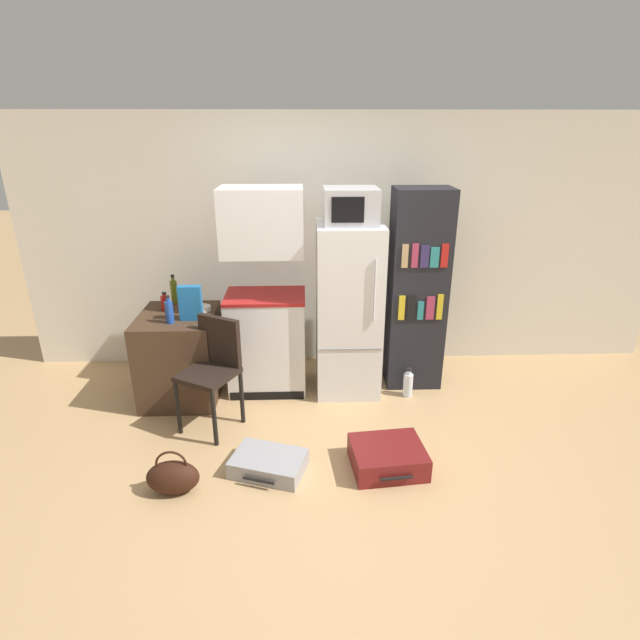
{
  "coord_description": "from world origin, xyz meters",
  "views": [
    {
      "loc": [
        -0.23,
        -2.9,
        2.37
      ],
      "look_at": [
        -0.1,
        0.85,
        0.88
      ],
      "focal_mm": 28.0,
      "sensor_mm": 36.0,
      "label": 1
    }
  ],
  "objects_px": {
    "refrigerator": "(348,310)",
    "side_table": "(181,356)",
    "suitcase_large_flat": "(269,464)",
    "bottle_blue_soda": "(169,311)",
    "chair": "(214,363)",
    "water_bottle_front": "(408,384)",
    "suitcase_small_flat": "(388,457)",
    "bottle_ketchup_red": "(165,303)",
    "bottle_olive_oil": "(174,291)",
    "microwave": "(351,206)",
    "handbag": "(173,477)",
    "bookshelf": "(417,291)",
    "cereal_box": "(190,303)",
    "bowl": "(202,308)",
    "kitchen_hutch": "(265,303)"
  },
  "relations": [
    {
      "from": "microwave",
      "to": "cereal_box",
      "type": "xyz_separation_m",
      "value": [
        -1.36,
        -0.2,
        -0.77
      ]
    },
    {
      "from": "bottle_ketchup_red",
      "to": "refrigerator",
      "type": "bearing_deg",
      "value": -1.32
    },
    {
      "from": "kitchen_hutch",
      "to": "microwave",
      "type": "relative_size",
      "value": 4.13
    },
    {
      "from": "bottle_blue_soda",
      "to": "chair",
      "type": "bearing_deg",
      "value": -37.13
    },
    {
      "from": "side_table",
      "to": "bottle_blue_soda",
      "type": "distance_m",
      "value": 0.53
    },
    {
      "from": "bookshelf",
      "to": "suitcase_large_flat",
      "type": "bearing_deg",
      "value": -134.64
    },
    {
      "from": "bowl",
      "to": "cereal_box",
      "type": "xyz_separation_m",
      "value": [
        -0.05,
        -0.21,
        0.13
      ]
    },
    {
      "from": "handbag",
      "to": "suitcase_small_flat",
      "type": "bearing_deg",
      "value": 8.04
    },
    {
      "from": "side_table",
      "to": "chair",
      "type": "distance_m",
      "value": 0.64
    },
    {
      "from": "handbag",
      "to": "cereal_box",
      "type": "bearing_deg",
      "value": 92.53
    },
    {
      "from": "kitchen_hutch",
      "to": "chair",
      "type": "bearing_deg",
      "value": -122.46
    },
    {
      "from": "refrigerator",
      "to": "suitcase_large_flat",
      "type": "bearing_deg",
      "value": -118.8
    },
    {
      "from": "microwave",
      "to": "suitcase_small_flat",
      "type": "bearing_deg",
      "value": -80.71
    },
    {
      "from": "refrigerator",
      "to": "chair",
      "type": "distance_m",
      "value": 1.29
    },
    {
      "from": "suitcase_small_flat",
      "to": "handbag",
      "type": "relative_size",
      "value": 1.56
    },
    {
      "from": "chair",
      "to": "suitcase_large_flat",
      "type": "relative_size",
      "value": 1.55
    },
    {
      "from": "kitchen_hutch",
      "to": "suitcase_small_flat",
      "type": "distance_m",
      "value": 1.74
    },
    {
      "from": "bottle_blue_soda",
      "to": "suitcase_large_flat",
      "type": "distance_m",
      "value": 1.53
    },
    {
      "from": "chair",
      "to": "microwave",
      "type": "bearing_deg",
      "value": 55.47
    },
    {
      "from": "bottle_olive_oil",
      "to": "handbag",
      "type": "distance_m",
      "value": 1.86
    },
    {
      "from": "refrigerator",
      "to": "bottle_ketchup_red",
      "type": "distance_m",
      "value": 1.65
    },
    {
      "from": "bottle_olive_oil",
      "to": "bottle_blue_soda",
      "type": "bearing_deg",
      "value": -81.29
    },
    {
      "from": "refrigerator",
      "to": "suitcase_small_flat",
      "type": "relative_size",
      "value": 2.79
    },
    {
      "from": "bottle_ketchup_red",
      "to": "side_table",
      "type": "bearing_deg",
      "value": -47.08
    },
    {
      "from": "side_table",
      "to": "cereal_box",
      "type": "distance_m",
      "value": 0.58
    },
    {
      "from": "chair",
      "to": "water_bottle_front",
      "type": "height_order",
      "value": "chair"
    },
    {
      "from": "suitcase_small_flat",
      "to": "water_bottle_front",
      "type": "bearing_deg",
      "value": 65.11
    },
    {
      "from": "bottle_blue_soda",
      "to": "handbag",
      "type": "height_order",
      "value": "bottle_blue_soda"
    },
    {
      "from": "microwave",
      "to": "bowl",
      "type": "bearing_deg",
      "value": 179.57
    },
    {
      "from": "cereal_box",
      "to": "bottle_ketchup_red",
      "type": "bearing_deg",
      "value": 139.25
    },
    {
      "from": "refrigerator",
      "to": "side_table",
      "type": "bearing_deg",
      "value": -176.71
    },
    {
      "from": "bowl",
      "to": "water_bottle_front",
      "type": "height_order",
      "value": "bowl"
    },
    {
      "from": "refrigerator",
      "to": "bookshelf",
      "type": "bearing_deg",
      "value": 9.15
    },
    {
      "from": "bottle_ketchup_red",
      "to": "chair",
      "type": "distance_m",
      "value": 0.85
    },
    {
      "from": "suitcase_large_flat",
      "to": "suitcase_small_flat",
      "type": "relative_size",
      "value": 1.06
    },
    {
      "from": "refrigerator",
      "to": "bookshelf",
      "type": "relative_size",
      "value": 0.85
    },
    {
      "from": "cereal_box",
      "to": "handbag",
      "type": "xyz_separation_m",
      "value": [
        0.05,
        -1.22,
        -0.82
      ]
    },
    {
      "from": "cereal_box",
      "to": "water_bottle_front",
      "type": "distance_m",
      "value": 2.08
    },
    {
      "from": "side_table",
      "to": "bottle_olive_oil",
      "type": "relative_size",
      "value": 2.92
    },
    {
      "from": "chair",
      "to": "side_table",
      "type": "bearing_deg",
      "value": 157.83
    },
    {
      "from": "microwave",
      "to": "bottle_blue_soda",
      "type": "bearing_deg",
      "value": -169.9
    },
    {
      "from": "chair",
      "to": "suitcase_large_flat",
      "type": "bearing_deg",
      "value": -25.87
    },
    {
      "from": "bottle_olive_oil",
      "to": "water_bottle_front",
      "type": "bearing_deg",
      "value": -10.9
    },
    {
      "from": "bottle_olive_oil",
      "to": "bowl",
      "type": "bearing_deg",
      "value": -37.51
    },
    {
      "from": "bowl",
      "to": "suitcase_small_flat",
      "type": "bearing_deg",
      "value": -38.85
    },
    {
      "from": "side_table",
      "to": "bottle_ketchup_red",
      "type": "height_order",
      "value": "bottle_ketchup_red"
    },
    {
      "from": "side_table",
      "to": "water_bottle_front",
      "type": "bearing_deg",
      "value": -2.69
    },
    {
      "from": "bookshelf",
      "to": "suitcase_large_flat",
      "type": "height_order",
      "value": "bookshelf"
    },
    {
      "from": "bookshelf",
      "to": "cereal_box",
      "type": "distance_m",
      "value": 2.02
    },
    {
      "from": "side_table",
      "to": "water_bottle_front",
      "type": "distance_m",
      "value": 2.1
    }
  ]
}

